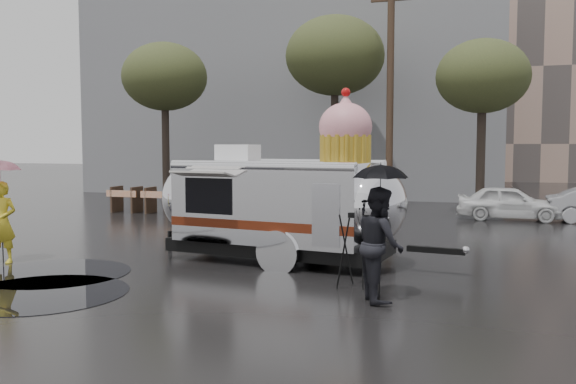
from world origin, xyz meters
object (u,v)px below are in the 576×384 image
(airstream_trailer, at_px, (283,200))
(person_right, at_px, (380,244))
(person_left, at_px, (2,222))
(tripod, at_px, (351,244))

(airstream_trailer, distance_m, person_right, 3.93)
(airstream_trailer, relative_size, person_left, 3.97)
(person_left, xyz_separation_m, person_right, (8.50, -0.70, 0.06))
(person_right, bearing_deg, person_left, 61.20)
(airstream_trailer, xyz_separation_m, person_right, (2.66, -2.86, -0.40))
(person_right, bearing_deg, airstream_trailer, 18.82)
(person_right, height_order, tripod, person_right)
(person_right, relative_size, tripod, 1.38)
(person_left, distance_m, tripod, 7.85)
(airstream_trailer, relative_size, person_right, 3.74)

